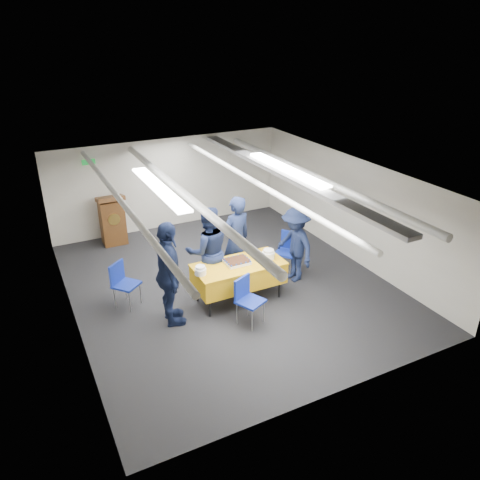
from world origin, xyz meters
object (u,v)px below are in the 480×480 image
object	(u,v)px
serving_table	(239,274)
podium	(112,220)
sailor_a	(236,240)
sailor_b	(208,251)
chair_near	(247,296)
chair_right	(288,247)
sailor_c	(169,275)
sailor_d	(295,245)
chair_left	(122,280)
sheet_cake	(237,261)

from	to	relation	value
serving_table	podium	xyz separation A→B (m)	(-1.54, 3.64, 0.05)
sailor_a	sailor_b	bearing A→B (deg)	3.64
chair_near	serving_table	bearing A→B (deg)	73.84
chair_near	podium	bearing A→B (deg)	106.93
chair_right	sailor_c	distance (m)	3.00
sailor_d	serving_table	bearing A→B (deg)	-85.78
sailor_d	chair_left	bearing A→B (deg)	-104.26
serving_table	sailor_c	distance (m)	1.46
sailor_b	sailor_d	distance (m)	1.81
sheet_cake	sailor_a	bearing A→B (deg)	65.28
sailor_a	sailor_d	world-z (taller)	sailor_a
chair_left	sailor_c	bearing A→B (deg)	-56.80
podium	sailor_d	bearing A→B (deg)	-49.66
chair_near	sheet_cake	bearing A→B (deg)	75.69
chair_near	chair_right	size ratio (longest dim) A/B	1.00
podium	sailor_c	distance (m)	3.80
sailor_a	chair_left	bearing A→B (deg)	-13.48
chair_left	sailor_d	xyz separation A→B (m)	(3.40, -0.60, 0.25)
chair_right	sailor_c	xyz separation A→B (m)	(-2.87, -0.74, 0.43)
chair_right	sailor_d	world-z (taller)	sailor_d
serving_table	sailor_a	distance (m)	0.83
chair_right	sailor_b	size ratio (longest dim) A/B	0.48
chair_right	chair_left	size ratio (longest dim) A/B	1.00
podium	chair_near	bearing A→B (deg)	-73.07
chair_left	sailor_a	xyz separation A→B (m)	(2.30, -0.12, 0.39)
sheet_cake	chair_near	xyz separation A→B (m)	(-0.20, -0.77, -0.28)
chair_right	sailor_b	bearing A→B (deg)	-177.33
serving_table	chair_right	size ratio (longest dim) A/B	1.97
serving_table	sailor_b	size ratio (longest dim) A/B	0.95
chair_right	chair_left	bearing A→B (deg)	176.65
sailor_c	chair_left	bearing A→B (deg)	41.83
serving_table	podium	bearing A→B (deg)	112.96
sailor_b	serving_table	bearing A→B (deg)	137.34
sailor_c	chair_right	bearing A→B (deg)	-66.88
sailor_c	serving_table	bearing A→B (deg)	-75.57
chair_left	sailor_b	world-z (taller)	sailor_b
sailor_b	sailor_d	world-z (taller)	sailor_b
podium	chair_left	bearing A→B (deg)	-99.51
sheet_cake	sailor_a	world-z (taller)	sailor_a
podium	sailor_d	xyz separation A→B (m)	(2.92, -3.44, 0.17)
podium	sailor_d	world-z (taller)	sailor_d
sheet_cake	sailor_a	size ratio (longest dim) A/B	0.25
sailor_b	sailor_c	xyz separation A→B (m)	(-1.00, -0.65, 0.06)
sailor_b	sailor_d	xyz separation A→B (m)	(1.78, -0.31, -0.11)
serving_table	sheet_cake	distance (m)	0.25
serving_table	sailor_b	xyz separation A→B (m)	(-0.40, 0.51, 0.34)
sailor_c	sheet_cake	bearing A→B (deg)	-74.11
sheet_cake	chair_near	size ratio (longest dim) A/B	0.53
chair_right	sailor_a	bearing A→B (deg)	175.84
sheet_cake	sailor_a	xyz separation A→B (m)	(0.30, 0.65, 0.11)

